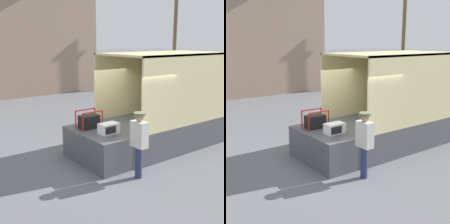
% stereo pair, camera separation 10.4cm
% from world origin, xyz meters
% --- Properties ---
extents(ground_plane, '(160.00, 160.00, 0.00)m').
position_xyz_m(ground_plane, '(0.00, 0.00, 0.00)').
color(ground_plane, slate).
extents(box_truck, '(6.39, 2.27, 3.03)m').
position_xyz_m(box_truck, '(3.64, -0.00, 0.92)').
color(box_truck, '#B2B2B7').
rests_on(box_truck, ground).
extents(tailgate_deck, '(1.21, 2.15, 0.91)m').
position_xyz_m(tailgate_deck, '(-0.60, 0.00, 0.45)').
color(tailgate_deck, '#4C4C51').
rests_on(tailgate_deck, ground).
extents(microwave, '(0.54, 0.34, 0.29)m').
position_xyz_m(microwave, '(-0.53, -0.35, 1.05)').
color(microwave, white).
rests_on(microwave, tailgate_deck).
extents(portable_generator, '(0.70, 0.44, 0.53)m').
position_xyz_m(portable_generator, '(-0.64, 0.44, 1.11)').
color(portable_generator, black).
rests_on(portable_generator, tailgate_deck).
extents(worker_person, '(0.31, 0.44, 1.70)m').
position_xyz_m(worker_person, '(-0.43, -1.50, 1.05)').
color(worker_person, navy).
rests_on(worker_person, ground).
extents(house_backdrop, '(8.73, 7.87, 9.92)m').
position_xyz_m(house_backdrop, '(2.51, 14.63, 5.05)').
color(house_backdrop, gray).
rests_on(house_backdrop, ground).
extents(utility_pole, '(1.80, 0.28, 8.85)m').
position_xyz_m(utility_pole, '(12.62, 9.25, 4.58)').
color(utility_pole, brown).
rests_on(utility_pole, ground).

